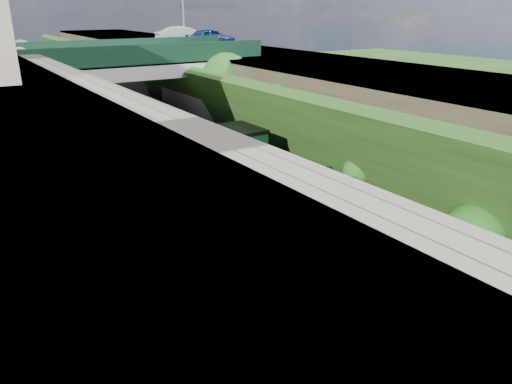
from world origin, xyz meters
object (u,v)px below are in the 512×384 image
at_px(car_silver, 184,36).
at_px(locomotive, 264,191).
at_px(tree, 226,84).
at_px(tender, 190,156).
at_px(car_blue, 211,38).
at_px(road_bridge, 136,93).
at_px(lamppost, 183,2).

height_order(car_silver, locomotive, car_silver).
relative_size(tree, car_silver, 1.44).
xyz_separation_m(tree, tender, (-4.71, -4.22, -3.03)).
xyz_separation_m(car_blue, locomotive, (-8.05, -19.89, -5.06)).
bearing_deg(road_bridge, locomotive, -88.99).
bearing_deg(tree, locomotive, -112.14).
height_order(car_blue, car_silver, car_silver).
distance_m(road_bridge, tree, 5.79).
bearing_deg(tender, car_blue, 57.29).
distance_m(road_bridge, car_blue, 10.31).
distance_m(car_silver, tender, 17.36).
height_order(tree, car_blue, car_blue).
bearing_deg(lamppost, road_bridge, -130.83).
relative_size(car_blue, locomotive, 0.40).
distance_m(tree, locomotive, 12.81).
bearing_deg(tree, car_blue, 68.13).
height_order(tree, locomotive, tree).
xyz_separation_m(car_silver, tender, (-6.90, -15.00, -5.39)).
distance_m(tree, lamppost, 13.12).
xyz_separation_m(tree, car_blue, (3.33, 8.31, 2.31)).
height_order(road_bridge, car_silver, car_silver).
bearing_deg(road_bridge, car_blue, 32.99).
relative_size(road_bridge, tree, 2.42).
relative_size(lamppost, car_blue, 1.45).
xyz_separation_m(lamppost, tender, (-7.46, -16.07, -7.95)).
height_order(road_bridge, tender, road_bridge).
xyz_separation_m(lamppost, locomotive, (-7.46, -23.43, -7.67)).
bearing_deg(car_silver, tree, 173.05).
distance_m(tree, tender, 7.02).
bearing_deg(lamppost, car_blue, -80.59).
relative_size(road_bridge, tender, 2.67).
distance_m(car_silver, locomotive, 23.95).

